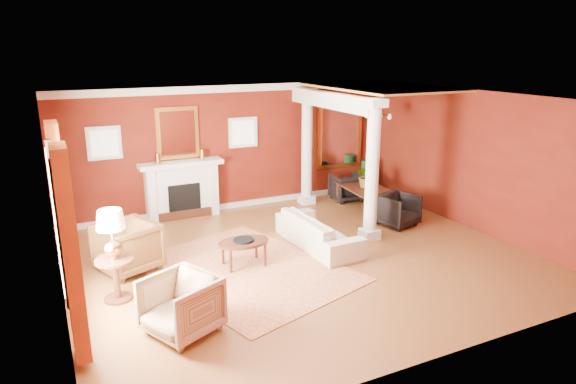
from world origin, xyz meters
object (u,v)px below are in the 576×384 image
sofa (319,226)px  side_table (112,241)px  coffee_table (244,243)px  armchair_stripe (181,303)px  armchair_leopard (127,245)px  dining_table (366,192)px

sofa → side_table: bearing=96.7°
coffee_table → side_table: bearing=-171.4°
armchair_stripe → side_table: (-0.64, 1.36, 0.52)m
armchair_leopard → armchair_stripe: size_ratio=1.07×
armchair_leopard → side_table: (-0.32, -1.01, 0.49)m
dining_table → armchair_stripe: bearing=127.9°
armchair_leopard → coffee_table: size_ratio=1.04×
armchair_leopard → dining_table: size_ratio=0.60×
armchair_stripe → side_table: size_ratio=0.62×
armchair_leopard → dining_table: 5.75m
armchair_leopard → side_table: size_ratio=0.66×
armchair_stripe → dining_table: armchair_stripe is taller
sofa → armchair_stripe: bearing=119.3°
sofa → coffee_table: size_ratio=2.31×
dining_table → sofa: bearing=130.4°
coffee_table → side_table: side_table is taller
coffee_table → side_table: (-2.20, -0.33, 0.55)m
sofa → coffee_table: sofa is taller
side_table → armchair_stripe: bearing=-64.7°
armchair_stripe → armchair_leopard: bearing=162.6°
armchair_stripe → dining_table: 6.33m
armchair_stripe → coffee_table: (1.56, 1.69, -0.03)m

